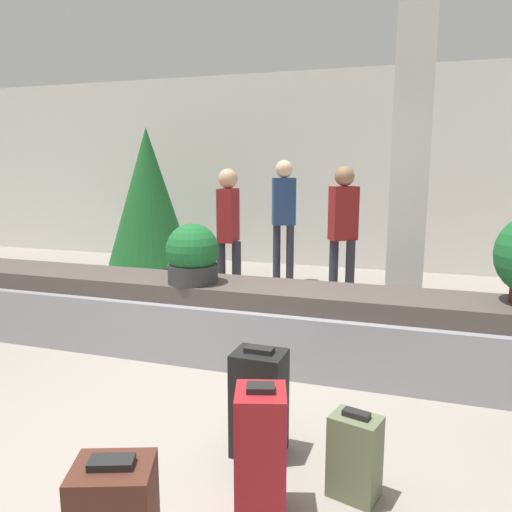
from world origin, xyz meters
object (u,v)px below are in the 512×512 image
(pillar, at_px, (410,174))
(decorated_tree, at_px, (148,196))
(suitcase_2, at_px, (259,403))
(traveler_0, at_px, (343,223))
(suitcase_3, at_px, (355,456))
(traveler_1, at_px, (228,226))
(traveler_2, at_px, (284,210))
(suitcase_1, at_px, (261,453))
(potted_plant_0, at_px, (192,256))

(pillar, bearing_deg, decorated_tree, 157.79)
(suitcase_2, distance_m, traveler_0, 3.44)
(suitcase_3, relative_size, traveler_1, 0.28)
(suitcase_2, relative_size, traveler_2, 0.37)
(traveler_0, height_order, traveler_2, traveler_2)
(traveler_2, bearing_deg, suitcase_1, 78.93)
(suitcase_1, distance_m, traveler_0, 3.94)
(traveler_0, bearing_deg, suitcase_1, -123.74)
(potted_plant_0, bearing_deg, traveler_1, 99.98)
(suitcase_1, relative_size, suitcase_2, 1.02)
(suitcase_1, relative_size, traveler_1, 0.41)
(traveler_1, bearing_deg, suitcase_1, -158.55)
(suitcase_2, xyz_separation_m, traveler_0, (-0.02, 3.38, 0.69))
(suitcase_2, relative_size, traveler_1, 0.40)
(potted_plant_0, height_order, traveler_1, traveler_1)
(pillar, height_order, traveler_0, pillar)
(suitcase_1, xyz_separation_m, traveler_1, (-1.48, 3.42, 0.66))
(suitcase_2, bearing_deg, traveler_0, 91.85)
(suitcase_2, height_order, potted_plant_0, potted_plant_0)
(suitcase_1, bearing_deg, traveler_1, 96.83)
(traveler_1, xyz_separation_m, traveler_2, (0.31, 1.41, 0.08))
(potted_plant_0, bearing_deg, suitcase_1, -56.65)
(suitcase_1, distance_m, potted_plant_0, 2.25)
(pillar, relative_size, suitcase_2, 4.86)
(suitcase_3, height_order, decorated_tree, decorated_tree)
(suitcase_3, xyz_separation_m, potted_plant_0, (-1.61, 1.53, 0.69))
(traveler_1, relative_size, traveler_2, 0.94)
(pillar, xyz_separation_m, suitcase_2, (-0.73, -2.69, -1.28))
(suitcase_2, height_order, traveler_1, traveler_1)
(suitcase_2, height_order, traveler_2, traveler_2)
(suitcase_2, distance_m, traveler_2, 4.50)
(pillar, relative_size, traveler_2, 1.82)
(traveler_2, bearing_deg, traveler_0, 111.46)
(suitcase_2, bearing_deg, potted_plant_0, 129.73)
(traveler_1, distance_m, decorated_tree, 2.32)
(suitcase_3, bearing_deg, decorated_tree, 145.30)
(suitcase_2, height_order, traveler_0, traveler_0)
(pillar, height_order, decorated_tree, pillar)
(pillar, distance_m, suitcase_2, 3.07)
(traveler_2, bearing_deg, decorated_tree, -23.63)
(traveler_1, bearing_deg, potted_plant_0, -171.93)
(traveler_1, height_order, decorated_tree, decorated_tree)
(suitcase_2, xyz_separation_m, traveler_2, (-1.00, 4.32, 0.75))
(potted_plant_0, distance_m, traveler_1, 1.63)
(suitcase_2, xyz_separation_m, suitcase_3, (0.58, -0.23, -0.09))
(potted_plant_0, height_order, decorated_tree, decorated_tree)
(traveler_0, bearing_deg, traveler_2, 99.69)
(pillar, xyz_separation_m, potted_plant_0, (-1.75, -1.39, -0.69))
(suitcase_1, bearing_deg, potted_plant_0, 106.82)
(suitcase_2, bearing_deg, decorated_tree, 128.04)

